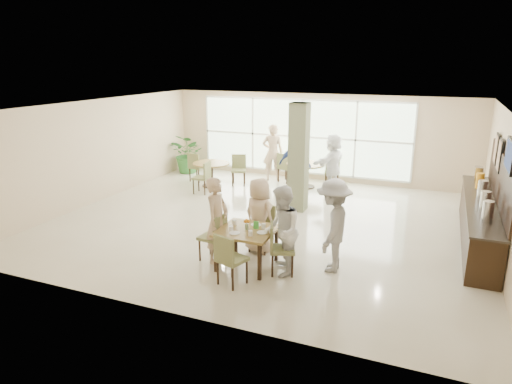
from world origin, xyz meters
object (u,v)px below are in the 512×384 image
at_px(buffet_counter, 480,218).
at_px(teen_right, 281,231).
at_px(potted_plant, 189,154).
at_px(round_table_left, 211,168).
at_px(main_table, 247,234).
at_px(round_table_right, 305,169).
at_px(teen_standing, 333,226).
at_px(teen_far, 259,215).
at_px(adult_a, 295,165).
at_px(teen_left, 217,220).
at_px(adult_b, 333,162).
at_px(adult_standing, 273,153).

distance_m(buffet_counter, teen_right, 4.61).
bearing_deg(potted_plant, round_table_left, -39.52).
height_order(main_table, potted_plant, potted_plant).
xyz_separation_m(round_table_right, potted_plant, (-4.31, 0.28, 0.09)).
bearing_deg(teen_standing, round_table_right, -161.42).
height_order(round_table_right, teen_right, teen_right).
bearing_deg(teen_far, potted_plant, -26.10).
bearing_deg(adult_a, teen_standing, -55.77).
relative_size(teen_far, teen_right, 0.93).
relative_size(main_table, potted_plant, 0.77).
bearing_deg(adult_a, main_table, -73.69).
xyz_separation_m(buffet_counter, teen_standing, (-2.63, -2.53, 0.33)).
bearing_deg(teen_left, main_table, -90.68).
height_order(adult_b, adult_standing, adult_standing).
bearing_deg(main_table, teen_left, 178.33).
relative_size(teen_far, adult_standing, 0.84).
height_order(main_table, adult_standing, adult_standing).
distance_m(main_table, teen_far, 0.77).
distance_m(teen_far, teen_standing, 1.61).
bearing_deg(round_table_right, teen_left, -90.34).
distance_m(teen_left, adult_standing, 6.41).
bearing_deg(round_table_right, buffet_counter, -31.61).
xyz_separation_m(round_table_left, teen_standing, (4.87, -4.44, 0.30)).
bearing_deg(adult_standing, teen_standing, 103.08).
relative_size(teen_left, adult_a, 0.98).
height_order(teen_left, adult_standing, adult_standing).
distance_m(buffet_counter, adult_a, 5.28).
relative_size(round_table_right, adult_a, 0.69).
height_order(round_table_right, adult_standing, adult_standing).
relative_size(main_table, adult_a, 0.60).
distance_m(main_table, teen_right, 0.72).
height_order(round_table_left, teen_standing, teen_standing).
xyz_separation_m(teen_right, adult_standing, (-2.53, 6.35, 0.09)).
bearing_deg(round_table_left, teen_right, -50.74).
height_order(round_table_left, buffet_counter, buffet_counter).
height_order(round_table_left, round_table_right, same).
relative_size(potted_plant, teen_right, 0.81).
relative_size(teen_left, adult_b, 0.99).
relative_size(round_table_left, teen_standing, 0.65).
bearing_deg(round_table_left, buffet_counter, -14.30).
height_order(buffet_counter, teen_standing, buffet_counter).
distance_m(adult_a, adult_standing, 1.67).
xyz_separation_m(teen_left, teen_right, (1.33, -0.05, -0.01)).
height_order(round_table_left, adult_standing, adult_standing).
xyz_separation_m(main_table, adult_a, (-0.68, 5.10, 0.20)).
bearing_deg(adult_b, adult_a, -33.10).
height_order(buffet_counter, potted_plant, buffet_counter).
distance_m(teen_right, adult_standing, 6.84).
distance_m(teen_left, teen_standing, 2.20).
distance_m(potted_plant, adult_a, 4.37).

